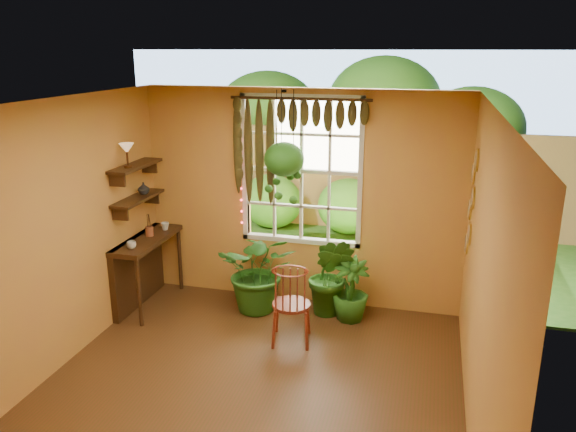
{
  "coord_description": "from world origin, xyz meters",
  "views": [
    {
      "loc": [
        1.55,
        -4.3,
        3.16
      ],
      "look_at": [
        0.12,
        1.15,
        1.46
      ],
      "focal_mm": 35.0,
      "sensor_mm": 36.0,
      "label": 1
    }
  ],
  "objects_px": {
    "counter_ledge": "(141,263)",
    "hanging_basket": "(284,161)",
    "potted_plant_left": "(259,270)",
    "potted_plant_mid": "(331,276)",
    "windsor_chair": "(291,315)"
  },
  "relations": [
    {
      "from": "counter_ledge",
      "to": "hanging_basket",
      "type": "bearing_deg",
      "value": 12.28
    },
    {
      "from": "counter_ledge",
      "to": "windsor_chair",
      "type": "xyz_separation_m",
      "value": [
        2.08,
        -0.48,
        -0.22
      ]
    },
    {
      "from": "windsor_chair",
      "to": "potted_plant_mid",
      "type": "height_order",
      "value": "windsor_chair"
    },
    {
      "from": "windsor_chair",
      "to": "potted_plant_left",
      "type": "relative_size",
      "value": 1.08
    },
    {
      "from": "windsor_chair",
      "to": "potted_plant_left",
      "type": "bearing_deg",
      "value": 119.93
    },
    {
      "from": "potted_plant_left",
      "to": "potted_plant_mid",
      "type": "bearing_deg",
      "value": 5.67
    },
    {
      "from": "counter_ledge",
      "to": "hanging_basket",
      "type": "distance_m",
      "value": 2.24
    },
    {
      "from": "counter_ledge",
      "to": "hanging_basket",
      "type": "relative_size",
      "value": 0.9
    },
    {
      "from": "counter_ledge",
      "to": "potted_plant_left",
      "type": "bearing_deg",
      "value": 8.14
    },
    {
      "from": "counter_ledge",
      "to": "hanging_basket",
      "type": "xyz_separation_m",
      "value": [
        1.77,
        0.38,
        1.32
      ]
    },
    {
      "from": "windsor_chair",
      "to": "potted_plant_left",
      "type": "height_order",
      "value": "windsor_chair"
    },
    {
      "from": "potted_plant_left",
      "to": "potted_plant_mid",
      "type": "relative_size",
      "value": 1.03
    },
    {
      "from": "windsor_chair",
      "to": "hanging_basket",
      "type": "xyz_separation_m",
      "value": [
        -0.31,
        0.87,
        1.55
      ]
    },
    {
      "from": "windsor_chair",
      "to": "potted_plant_left",
      "type": "xyz_separation_m",
      "value": [
        -0.58,
        0.69,
        0.2
      ]
    },
    {
      "from": "potted_plant_left",
      "to": "potted_plant_mid",
      "type": "distance_m",
      "value": 0.88
    }
  ]
}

